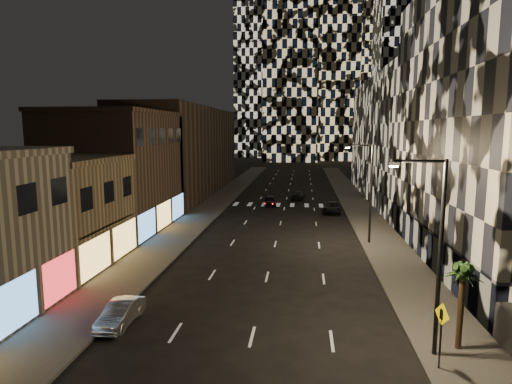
% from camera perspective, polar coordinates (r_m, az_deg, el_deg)
% --- Properties ---
extents(sidewalk_left, '(4.00, 120.00, 0.15)m').
position_cam_1_polar(sidewalk_left, '(61.44, -5.46, -1.48)').
color(sidewalk_left, '#47443F').
rests_on(sidewalk_left, ground).
extents(sidewalk_right, '(4.00, 120.00, 0.15)m').
position_cam_1_polar(sidewalk_right, '(60.63, 13.39, -1.79)').
color(sidewalk_right, '#47443F').
rests_on(sidewalk_right, ground).
extents(curb_left, '(0.20, 120.00, 0.15)m').
position_cam_1_polar(curb_left, '(61.04, -3.53, -1.52)').
color(curb_left, '#4C4C47').
rests_on(curb_left, ground).
extents(curb_right, '(0.20, 120.00, 0.15)m').
position_cam_1_polar(curb_right, '(60.41, 11.42, -1.77)').
color(curb_right, '#4C4C47').
rests_on(curb_right, ground).
extents(retail_tan, '(10.00, 10.00, 8.00)m').
position_cam_1_polar(retail_tan, '(36.54, -25.99, -2.67)').
color(retail_tan, '#8B7753').
rests_on(retail_tan, ground).
extents(retail_brown, '(10.00, 15.00, 12.00)m').
position_cam_1_polar(retail_brown, '(47.19, -18.06, 2.49)').
color(retail_brown, '#4C392B').
rests_on(retail_brown, ground).
extents(retail_filler_left, '(10.00, 40.00, 14.00)m').
position_cam_1_polar(retail_filler_left, '(72.03, -9.39, 5.42)').
color(retail_filler_left, '#4C392B').
rests_on(retail_filler_left, ground).
extents(midrise_base, '(0.60, 25.00, 3.00)m').
position_cam_1_polar(midrise_base, '(36.28, 22.02, -6.56)').
color(midrise_base, '#383838').
rests_on(midrise_base, ground).
extents(midrise_filler_right, '(16.00, 40.00, 18.00)m').
position_cam_1_polar(midrise_filler_right, '(68.57, 21.30, 6.51)').
color(midrise_filler_right, '#232326').
rests_on(midrise_filler_right, ground).
extents(tower_right_mid, '(20.00, 20.00, 100.00)m').
position_cam_1_polar(tower_right_mid, '(153.12, 19.98, 22.74)').
color(tower_right_mid, black).
rests_on(tower_right_mid, ground).
extents(tower_left_back, '(24.00, 24.00, 120.00)m').
position_cam_1_polar(tower_left_back, '(181.78, 1.67, 24.05)').
color(tower_left_back, black).
rests_on(tower_left_back, ground).
extents(tower_center_low, '(18.00, 18.00, 95.00)m').
position_cam_1_polar(tower_center_low, '(153.88, 4.84, 22.14)').
color(tower_center_low, black).
rests_on(tower_center_low, ground).
extents(streetlight_near, '(2.55, 0.25, 9.00)m').
position_cam_1_polar(streetlight_near, '(20.77, 22.78, -6.43)').
color(streetlight_near, black).
rests_on(streetlight_near, sidewalk_right).
extents(streetlight_far, '(2.55, 0.25, 9.00)m').
position_cam_1_polar(streetlight_far, '(40.03, 14.76, 0.73)').
color(streetlight_far, black).
rests_on(streetlight_far, sidewalk_right).
extents(car_silver_parked, '(1.41, 3.82, 1.25)m').
position_cam_1_polar(car_silver_parked, '(24.96, -17.62, -15.18)').
color(car_silver_parked, '#A8A9AD').
rests_on(car_silver_parked, ground).
extents(car_dark_midlane, '(2.06, 4.25, 1.40)m').
position_cam_1_polar(car_dark_midlane, '(59.39, 1.87, -1.17)').
color(car_dark_midlane, black).
rests_on(car_dark_midlane, ground).
extents(car_dark_oncoming, '(2.15, 4.45, 1.25)m').
position_cam_1_polar(car_dark_oncoming, '(65.26, 5.61, -0.42)').
color(car_dark_oncoming, black).
rests_on(car_dark_oncoming, ground).
extents(car_dark_rightlane, '(2.71, 5.04, 1.35)m').
position_cam_1_polar(car_dark_rightlane, '(55.19, 10.11, -2.04)').
color(car_dark_rightlane, black).
rests_on(car_dark_rightlane, ground).
extents(ped_sign, '(0.31, 0.95, 2.94)m').
position_cam_1_polar(ped_sign, '(20.72, 23.49, -15.84)').
color(ped_sign, black).
rests_on(ped_sign, sidewalk_right).
extents(palm_tree, '(2.11, 2.12, 4.16)m').
position_cam_1_polar(palm_tree, '(22.33, 25.86, -10.33)').
color(palm_tree, '#47331E').
rests_on(palm_tree, sidewalk_right).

